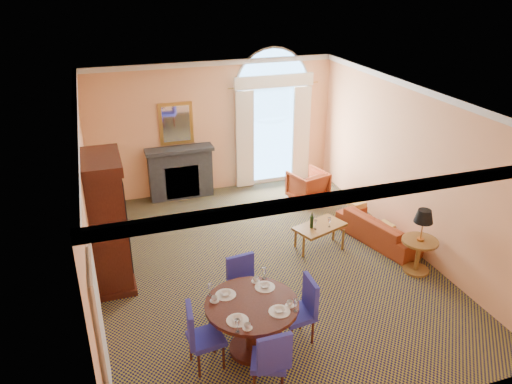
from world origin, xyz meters
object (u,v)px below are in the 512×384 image
object	(u,v)px
armoire	(107,224)
side_table	(421,235)
dining_table	(252,316)
armchair	(308,185)
coffee_table	(320,228)
sofa	(380,229)

from	to	relation	value
armoire	side_table	size ratio (longest dim) A/B	1.91
dining_table	armchair	size ratio (longest dim) A/B	1.67
armoire	side_table	distance (m)	5.53
dining_table	armoire	bearing A→B (deg)	125.74
side_table	dining_table	bearing A→B (deg)	-163.70
armchair	coffee_table	xyz separation A→B (m)	(-0.71, -2.17, 0.10)
sofa	armchair	xyz separation A→B (m)	(-0.61, 2.30, 0.09)
dining_table	side_table	xyz separation A→B (m)	(3.53, 1.03, 0.15)
dining_table	sofa	distance (m)	4.15
sofa	side_table	distance (m)	1.29
armchair	armoire	bearing A→B (deg)	7.87
armoire	dining_table	distance (m)	3.10
sofa	coffee_table	bearing A→B (deg)	69.34
dining_table	coffee_table	xyz separation A→B (m)	(2.17, 2.35, -0.15)
armoire	coffee_table	size ratio (longest dim) A/B	2.09
sofa	coffee_table	size ratio (longest dim) A/B	1.68
armchair	coffee_table	size ratio (longest dim) A/B	0.71
sofa	coffee_table	world-z (taller)	coffee_table
armoire	sofa	xyz separation A→B (m)	(5.27, -0.26, -0.86)
dining_table	sofa	size ratio (longest dim) A/B	0.70
coffee_table	side_table	distance (m)	1.92
armoire	dining_table	size ratio (longest dim) A/B	1.77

